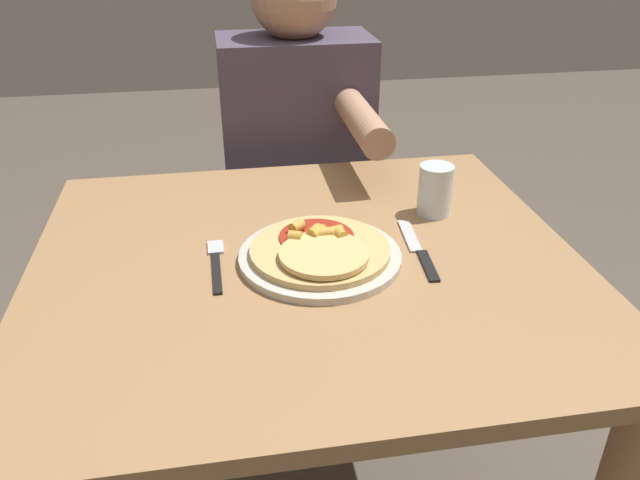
# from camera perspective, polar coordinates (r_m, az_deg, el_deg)

# --- Properties ---
(dining_table) EXTENTS (0.96, 0.86, 0.77)m
(dining_table) POSITION_cam_1_polar(r_m,az_deg,el_deg) (1.17, -1.15, -7.17)
(dining_table) COLOR #9E754C
(dining_table) RESTS_ON ground_plane
(plate) EXTENTS (0.28, 0.28, 0.01)m
(plate) POSITION_cam_1_polar(r_m,az_deg,el_deg) (1.08, 0.00, -1.53)
(plate) COLOR beige
(plate) RESTS_ON dining_table
(pizza) EXTENTS (0.24, 0.24, 0.04)m
(pizza) POSITION_cam_1_polar(r_m,az_deg,el_deg) (1.07, 0.05, -0.83)
(pizza) COLOR tan
(pizza) RESTS_ON plate
(fork) EXTENTS (0.03, 0.18, 0.00)m
(fork) POSITION_cam_1_polar(r_m,az_deg,el_deg) (1.09, -9.47, -2.00)
(fork) COLOR black
(fork) RESTS_ON dining_table
(knife) EXTENTS (0.03, 0.22, 0.00)m
(knife) POSITION_cam_1_polar(r_m,az_deg,el_deg) (1.13, 8.98, -0.89)
(knife) COLOR black
(knife) RESTS_ON dining_table
(drinking_glass) EXTENTS (0.07, 0.07, 0.10)m
(drinking_glass) POSITION_cam_1_polar(r_m,az_deg,el_deg) (1.25, 10.47, 4.51)
(drinking_glass) COLOR silver
(drinking_glass) RESTS_ON dining_table
(person_diner) EXTENTS (0.38, 0.52, 1.22)m
(person_diner) POSITION_cam_1_polar(r_m,az_deg,el_deg) (1.68, -2.02, 7.92)
(person_diner) COLOR #2D2D38
(person_diner) RESTS_ON ground_plane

